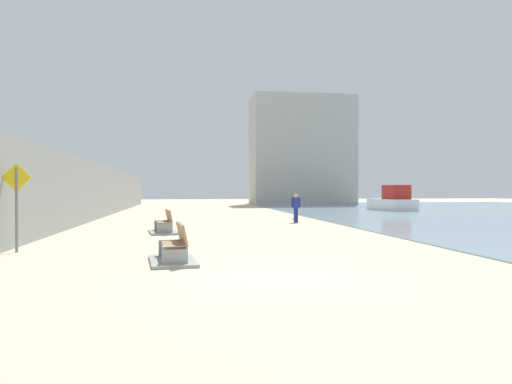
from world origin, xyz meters
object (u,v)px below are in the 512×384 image
person_walking (296,206)px  pedestrian_sign (17,197)px  bench_far (164,228)px  bench_near (174,253)px  boat_nearest (393,201)px  person_standing (295,204)px

person_walking → pedestrian_sign: pedestrian_sign is taller
pedestrian_sign → bench_far: bearing=54.1°
bench_near → bench_far: (-0.57, 8.11, 0.00)m
bench_near → bench_far: size_ratio=0.99×
boat_nearest → pedestrian_sign: pedestrian_sign is taller
person_walking → boat_nearest: 16.94m
bench_near → boat_nearest: 31.52m
bench_near → person_walking: bearing=64.8°
boat_nearest → bench_far: bearing=-135.6°
person_standing → pedestrian_sign: (-11.74, -14.52, 0.71)m
bench_far → person_standing: size_ratio=1.41×
bench_far → person_walking: 8.80m
bench_near → boat_nearest: (17.76, 26.03, 0.58)m
person_walking → person_standing: (0.84, 3.63, -0.00)m
bench_near → pedestrian_sign: pedestrian_sign is taller
boat_nearest → pedestrian_sign: 32.35m
bench_near → boat_nearest: size_ratio=0.47×
person_walking → boat_nearest: boat_nearest is taller
bench_near → person_walking: size_ratio=1.39×
bench_near → person_standing: size_ratio=1.40×
bench_near → pedestrian_sign: (-4.54, 2.62, 1.38)m
bench_far → person_standing: 11.92m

